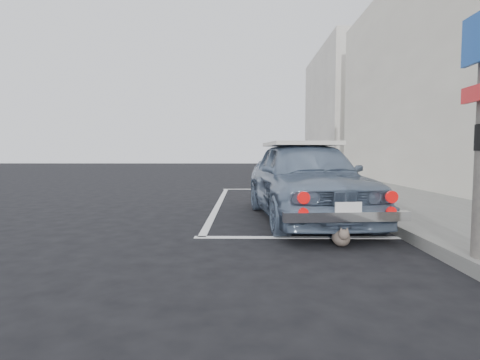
# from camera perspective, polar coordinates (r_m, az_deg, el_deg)

# --- Properties ---
(ground) EXTENTS (80.00, 80.00, 0.00)m
(ground) POSITION_cam_1_polar(r_m,az_deg,el_deg) (5.68, 3.85, -7.65)
(ground) COLOR black
(ground) RESTS_ON ground
(sidewalk) EXTENTS (2.80, 40.00, 0.15)m
(sidewalk) POSITION_cam_1_polar(r_m,az_deg,el_deg) (8.40, 25.46, -3.71)
(sidewalk) COLOR #62625E
(sidewalk) RESTS_ON ground
(building_far) EXTENTS (3.50, 10.00, 8.00)m
(building_far) POSITION_cam_1_polar(r_m,az_deg,el_deg) (26.56, 15.45, 10.03)
(building_far) COLOR beige
(building_far) RESTS_ON ground
(pline_rear) EXTENTS (3.00, 0.12, 0.01)m
(pline_rear) POSITION_cam_1_polar(r_m,az_deg,el_deg) (5.24, 9.69, -8.63)
(pline_rear) COLOR silver
(pline_rear) RESTS_ON ground
(pline_front) EXTENTS (3.00, 0.12, 0.01)m
(pline_front) POSITION_cam_1_polar(r_m,az_deg,el_deg) (12.13, 4.52, -1.41)
(pline_front) COLOR silver
(pline_front) RESTS_ON ground
(pline_side) EXTENTS (0.12, 7.00, 0.01)m
(pline_side) POSITION_cam_1_polar(r_m,az_deg,el_deg) (8.65, -3.23, -3.59)
(pline_side) COLOR silver
(pline_side) RESTS_ON ground
(retro_coupe) EXTENTS (2.04, 4.28, 1.41)m
(retro_coupe) POSITION_cam_1_polar(r_m,az_deg,el_deg) (6.65, 9.91, 0.20)
(retro_coupe) COLOR slate
(retro_coupe) RESTS_ON ground
(cat) EXTENTS (0.23, 0.50, 0.26)m
(cat) POSITION_cam_1_polar(r_m,az_deg,el_deg) (4.85, 15.18, -8.34)
(cat) COLOR #685A4F
(cat) RESTS_ON ground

